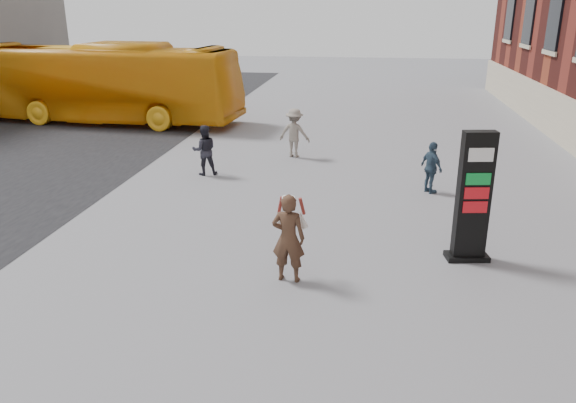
# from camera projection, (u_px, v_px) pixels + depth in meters

# --- Properties ---
(ground) EXTENTS (100.00, 100.00, 0.00)m
(ground) POSITION_uv_depth(u_px,v_px,m) (246.00, 285.00, 10.62)
(ground) COLOR #9E9EA3
(info_pylon) EXTENTS (0.93, 0.57, 2.71)m
(info_pylon) POSITION_uv_depth(u_px,v_px,m) (473.00, 198.00, 11.28)
(info_pylon) COLOR black
(info_pylon) RESTS_ON ground
(woman) EXTENTS (0.68, 0.62, 1.74)m
(woman) POSITION_uv_depth(u_px,v_px,m) (288.00, 237.00, 10.55)
(woman) COLOR #402D1D
(woman) RESTS_ON ground
(bus) EXTENTS (12.74, 3.97, 3.49)m
(bus) POSITION_uv_depth(u_px,v_px,m) (101.00, 83.00, 24.97)
(bus) COLOR orange
(bus) RESTS_ON road
(pedestrian_a) EXTENTS (0.92, 0.82, 1.56)m
(pedestrian_a) POSITION_uv_depth(u_px,v_px,m) (204.00, 150.00, 17.33)
(pedestrian_a) COLOR #24242E
(pedestrian_a) RESTS_ON ground
(pedestrian_b) EXTENTS (1.18, 0.81, 1.68)m
(pedestrian_b) POSITION_uv_depth(u_px,v_px,m) (294.00, 133.00, 19.38)
(pedestrian_b) COLOR gray
(pedestrian_b) RESTS_ON ground
(pedestrian_c) EXTENTS (0.76, 0.92, 1.46)m
(pedestrian_c) POSITION_uv_depth(u_px,v_px,m) (432.00, 168.00, 15.64)
(pedestrian_c) COLOR #33495D
(pedestrian_c) RESTS_ON ground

